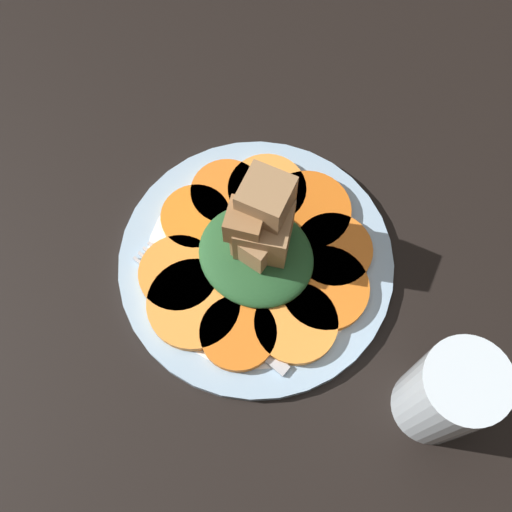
{
  "coord_description": "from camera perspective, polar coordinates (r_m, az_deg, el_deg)",
  "views": [
    {
      "loc": [
        13.31,
        -18.32,
        60.78
      ],
      "look_at": [
        0.0,
        0.0,
        4.1
      ],
      "focal_mm": 45.0,
      "sensor_mm": 36.0,
      "label": 1
    }
  ],
  "objects": [
    {
      "name": "table_slab",
      "position": [
        0.64,
        0.0,
        -1.03
      ],
      "size": [
        120.0,
        120.0,
        2.0
      ],
      "primitive_type": "cube",
      "color": "black",
      "rests_on": "ground"
    },
    {
      "name": "plate",
      "position": [
        0.63,
        0.0,
        -0.54
      ],
      "size": [
        26.73,
        26.73,
        1.05
      ],
      "color": "#99B7D1",
      "rests_on": "table_slab"
    },
    {
      "name": "carrot_slice_0",
      "position": [
        0.65,
        0.99,
        5.88
      ],
      "size": [
        7.89,
        7.89,
        0.93
      ],
      "primitive_type": "cylinder",
      "color": "#F9963A",
      "rests_on": "plate"
    },
    {
      "name": "carrot_slice_1",
      "position": [
        0.65,
        -2.63,
        5.66
      ],
      "size": [
        7.2,
        7.2,
        0.93
      ],
      "primitive_type": "cylinder",
      "color": "orange",
      "rests_on": "plate"
    },
    {
      "name": "carrot_slice_2",
      "position": [
        0.63,
        -5.64,
        3.13
      ],
      "size": [
        6.87,
        6.87,
        0.93
      ],
      "primitive_type": "cylinder",
      "color": "orange",
      "rests_on": "plate"
    },
    {
      "name": "carrot_slice_3",
      "position": [
        0.61,
        -6.88,
        -1.56
      ],
      "size": [
        7.64,
        7.64,
        0.93
      ],
      "primitive_type": "cylinder",
      "color": "orange",
      "rests_on": "plate"
    },
    {
      "name": "carrot_slice_4",
      "position": [
        0.6,
        -5.55,
        -4.28
      ],
      "size": [
        8.8,
        8.8,
        0.93
      ],
      "primitive_type": "cylinder",
      "color": "orange",
      "rests_on": "plate"
    },
    {
      "name": "carrot_slice_5",
      "position": [
        0.59,
        -1.59,
        -6.87
      ],
      "size": [
        7.12,
        7.12,
        0.93
      ],
      "primitive_type": "cylinder",
      "color": "orange",
      "rests_on": "plate"
    },
    {
      "name": "carrot_slice_6",
      "position": [
        0.6,
        3.57,
        -5.98
      ],
      "size": [
        7.77,
        7.77,
        0.93
      ],
      "primitive_type": "cylinder",
      "color": "orange",
      "rests_on": "plate"
    },
    {
      "name": "carrot_slice_7",
      "position": [
        0.61,
        6.13,
        -2.88
      ],
      "size": [
        8.38,
        8.38,
        0.93
      ],
      "primitive_type": "cylinder",
      "color": "orange",
      "rests_on": "plate"
    },
    {
      "name": "carrot_slice_8",
      "position": [
        0.62,
        6.86,
        0.51
      ],
      "size": [
        7.62,
        7.62,
        0.93
      ],
      "primitive_type": "cylinder",
      "color": "orange",
      "rests_on": "plate"
    },
    {
      "name": "carrot_slice_9",
      "position": [
        0.64,
        4.63,
        4.03
      ],
      "size": [
        8.54,
        8.54,
        0.93
      ],
      "primitive_type": "cylinder",
      "color": "orange",
      "rests_on": "plate"
    },
    {
      "name": "center_pile",
      "position": [
        0.59,
        0.26,
        1.39
      ],
      "size": [
        11.32,
        10.19,
        10.69
      ],
      "color": "#235128",
      "rests_on": "plate"
    },
    {
      "name": "fork",
      "position": [
        0.6,
        -4.33,
        -4.43
      ],
      "size": [
        18.35,
        3.12,
        0.4
      ],
      "rotation": [
        0.0,
        0.0,
        -0.08
      ],
      "color": "#B2B2B7",
      "rests_on": "plate"
    },
    {
      "name": "water_glass",
      "position": [
        0.56,
        16.63,
        -11.67
      ],
      "size": [
        6.92,
        6.92,
        11.94
      ],
      "color": "silver",
      "rests_on": "table_slab"
    }
  ]
}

